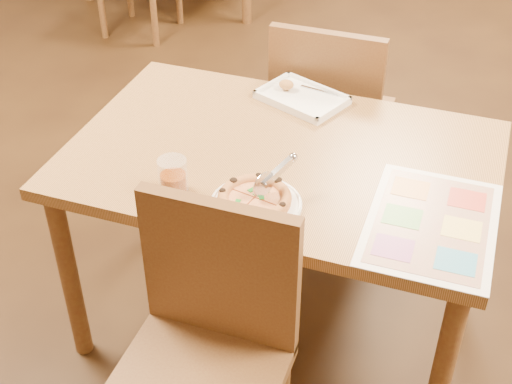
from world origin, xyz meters
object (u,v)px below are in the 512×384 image
(chair_far, at_px, (329,104))
(pizza, at_px, (255,198))
(glass_tumbler, at_px, (173,178))
(pizza_cutter, at_px, (274,175))
(chair_near, at_px, (208,327))
(menu, at_px, (432,223))
(dining_table, at_px, (281,176))
(appetizer_tray, at_px, (301,98))
(plate, at_px, (256,205))

(chair_far, xyz_separation_m, pizza, (0.01, -0.87, 0.18))
(glass_tumbler, bearing_deg, pizza_cutter, 12.13)
(chair_near, xyz_separation_m, menu, (0.48, 0.41, 0.16))
(chair_far, height_order, menu, chair_far)
(chair_far, distance_m, pizza_cutter, 0.86)
(pizza, relative_size, menu, 0.44)
(chair_far, relative_size, pizza, 2.29)
(dining_table, height_order, chair_far, chair_far)
(glass_tumbler, bearing_deg, appetizer_tray, 72.76)
(plate, xyz_separation_m, pizza_cutter, (0.03, 0.05, 0.07))
(dining_table, bearing_deg, plate, -87.16)
(dining_table, distance_m, pizza, 0.29)
(chair_near, relative_size, plate, 1.85)
(chair_near, xyz_separation_m, chair_far, (-0.00, 1.20, 0.00))
(dining_table, distance_m, appetizer_tray, 0.35)
(dining_table, distance_m, chair_far, 0.61)
(pizza_cutter, relative_size, appetizer_tray, 0.41)
(chair_near, relative_size, appetizer_tray, 1.42)
(plate, distance_m, glass_tumbler, 0.25)
(chair_far, distance_m, glass_tumbler, 0.94)
(chair_near, relative_size, chair_far, 1.00)
(chair_near, distance_m, pizza_cutter, 0.45)
(plate, relative_size, menu, 0.54)
(pizza, xyz_separation_m, glass_tumbler, (-0.24, -0.01, 0.02))
(chair_far, xyz_separation_m, glass_tumbler, (-0.23, -0.89, 0.20))
(chair_far, distance_m, plate, 0.89)
(pizza, bearing_deg, appetizer_tray, 94.48)
(appetizer_tray, distance_m, glass_tumbler, 0.64)
(dining_table, bearing_deg, pizza_cutter, -78.02)
(plate, relative_size, glass_tumbler, 2.45)
(pizza_cutter, xyz_separation_m, appetizer_tray, (-0.09, 0.56, -0.07))
(chair_near, height_order, pizza_cutter, chair_near)
(dining_table, relative_size, glass_tumbler, 12.54)
(plate, bearing_deg, pizza, 149.52)
(dining_table, distance_m, pizza_cutter, 0.28)
(dining_table, bearing_deg, chair_near, -90.00)
(chair_near, bearing_deg, plate, 87.61)
(pizza_cutter, bearing_deg, appetizer_tray, 38.06)
(plate, height_order, menu, plate)
(glass_tumbler, relative_size, menu, 0.22)
(chair_far, distance_m, pizza, 0.89)
(chair_far, bearing_deg, pizza, 90.54)
(pizza_cutter, height_order, menu, pizza_cutter)
(dining_table, height_order, chair_near, chair_near)
(chair_far, height_order, plate, chair_far)
(chair_near, xyz_separation_m, glass_tumbler, (-0.23, 0.32, 0.20))
(chair_near, relative_size, glass_tumbler, 4.53)
(plate, bearing_deg, menu, 10.40)
(pizza_cutter, xyz_separation_m, glass_tumbler, (-0.28, -0.06, -0.03))
(chair_far, height_order, pizza_cutter, chair_far)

